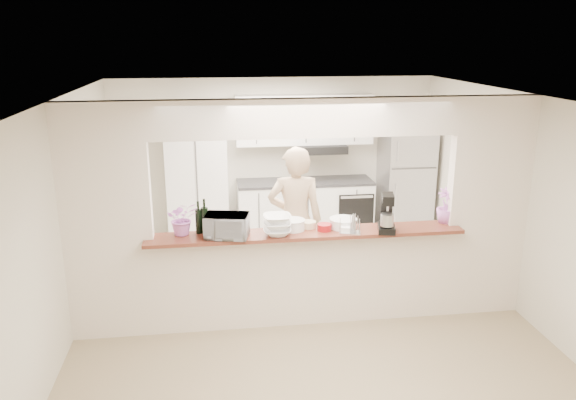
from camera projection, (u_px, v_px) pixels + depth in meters
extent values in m
plane|color=#9B8A69|center=(305.00, 321.00, 6.34)|extent=(6.00, 6.00, 0.00)
cube|color=beige|center=(286.00, 267.00, 7.81)|extent=(5.00, 2.90, 0.01)
cube|color=silver|center=(108.00, 225.00, 5.72)|extent=(0.90, 0.15, 2.50)
cube|color=silver|center=(487.00, 208.00, 6.26)|extent=(0.90, 0.15, 2.50)
cube|color=silver|center=(307.00, 118.00, 5.69)|extent=(3.20, 0.15, 0.40)
cube|color=silver|center=(305.00, 279.00, 6.19)|extent=(3.20, 0.15, 1.05)
cube|color=brown|center=(306.00, 234.00, 5.99)|extent=(3.40, 0.38, 0.04)
cube|color=silver|center=(197.00, 177.00, 8.45)|extent=(0.90, 0.60, 2.10)
cube|color=silver|center=(305.00, 211.00, 8.84)|extent=(2.10, 0.60, 0.90)
cube|color=#313133|center=(305.00, 182.00, 8.71)|extent=(2.10, 0.62, 0.04)
cube|color=silver|center=(304.00, 119.00, 8.56)|extent=(2.10, 0.35, 0.75)
cube|color=black|center=(321.00, 148.00, 8.61)|extent=(0.75, 0.45, 0.12)
cube|color=black|center=(356.00, 212.00, 8.63)|extent=(0.55, 0.02, 0.55)
cube|color=#B7B6BC|center=(405.00, 184.00, 8.89)|extent=(0.75, 0.70, 1.70)
imported|color=#E177D8|center=(182.00, 218.00, 5.86)|extent=(0.37, 0.33, 0.36)
cylinder|color=black|center=(199.00, 221.00, 5.92)|extent=(0.07, 0.07, 0.26)
cylinder|color=black|center=(198.00, 205.00, 5.87)|extent=(0.02, 0.02, 0.09)
cylinder|color=black|center=(205.00, 220.00, 5.92)|extent=(0.07, 0.07, 0.28)
cylinder|color=black|center=(204.00, 203.00, 5.87)|extent=(0.03, 0.03, 0.10)
imported|color=#B1B0B6|center=(227.00, 226.00, 5.79)|extent=(0.49, 0.38, 0.24)
imported|color=white|center=(277.00, 225.00, 5.85)|extent=(0.30, 0.30, 0.22)
cylinder|color=white|center=(293.00, 225.00, 6.03)|extent=(0.24, 0.24, 0.11)
cylinder|color=white|center=(293.00, 220.00, 6.01)|extent=(0.25, 0.25, 0.01)
cylinder|color=white|center=(343.00, 223.00, 6.10)|extent=(0.29, 0.29, 0.10)
cylinder|color=white|center=(343.00, 219.00, 6.09)|extent=(0.30, 0.30, 0.01)
cylinder|color=maroon|center=(324.00, 227.00, 6.02)|extent=(0.15, 0.15, 0.07)
cylinder|color=beige|center=(309.00, 224.00, 6.11)|extent=(0.15, 0.15, 0.07)
cube|color=silver|center=(350.00, 232.00, 5.95)|extent=(0.25, 0.18, 0.01)
cube|color=white|center=(350.00, 229.00, 5.94)|extent=(0.11, 0.11, 0.06)
cube|color=black|center=(386.00, 228.00, 5.99)|extent=(0.24, 0.31, 0.07)
cube|color=black|center=(386.00, 209.00, 6.04)|extent=(0.14, 0.12, 0.30)
cube|color=black|center=(388.00, 199.00, 5.89)|extent=(0.17, 0.26, 0.10)
cylinder|color=#B7B7BC|center=(387.00, 220.00, 5.90)|extent=(0.14, 0.14, 0.13)
imported|color=#CF6FCB|center=(447.00, 206.00, 6.24)|extent=(0.24, 0.24, 0.39)
imported|color=tan|center=(295.00, 222.00, 6.84)|extent=(0.71, 0.51, 1.85)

